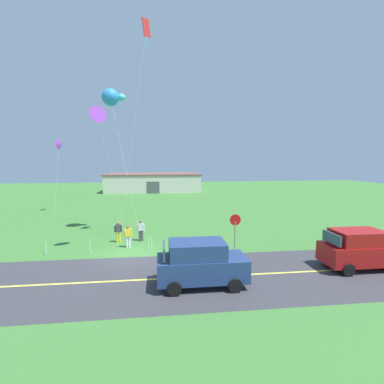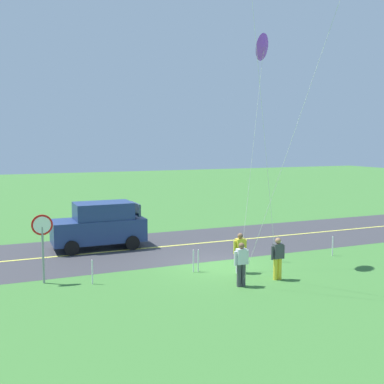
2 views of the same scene
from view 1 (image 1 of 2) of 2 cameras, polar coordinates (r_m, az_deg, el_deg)
ground_plane at (r=19.10m, az=-12.60°, el=-12.63°), size 120.00×120.00×0.10m
asphalt_road at (r=15.38m, az=-14.19°, el=-17.34°), size 120.00×7.00×0.00m
road_centre_stripe at (r=15.38m, az=-14.19°, el=-17.32°), size 120.00×0.16×0.00m
car_suv_foreground at (r=14.08m, az=1.75°, el=-14.38°), size 4.40×2.12×2.24m
car_parked_east_near at (r=18.76m, az=31.37°, el=-9.96°), size 4.40×2.12×2.24m
stop_sign at (r=19.05m, az=8.88°, el=-6.79°), size 0.76×0.08×2.56m
person_adult_near at (r=21.69m, az=-14.96°, el=-7.82°), size 0.58×0.22×1.60m
person_adult_companion at (r=21.70m, az=-10.50°, el=-7.70°), size 0.58×0.22×1.60m
person_child_watcher at (r=20.29m, az=-13.04°, el=-8.78°), size 0.58×0.22×1.60m
kite_red_low at (r=23.24m, az=-9.55°, el=29.54°), size 2.65×1.12×16.38m
kite_blue_mid at (r=24.62m, az=-16.31°, el=18.24°), size 3.11×3.53×11.96m
kite_yellow_high at (r=19.00m, az=-18.92°, el=14.78°), size 2.14×1.51×9.59m
kite_green_far at (r=35.64m, az=-25.73°, el=8.82°), size 0.62×2.13×8.53m
warehouse_distant at (r=56.42m, az=-7.95°, el=2.08°), size 18.36×10.20×3.50m
fence_post_1 at (r=20.90m, az=-27.89°, el=-10.12°), size 0.05×0.05×0.90m
fence_post_2 at (r=20.06m, az=-20.30°, el=-10.44°), size 0.05×0.05×0.90m
fence_post_3 at (r=19.52m, az=-8.95°, el=-10.57°), size 0.05×0.05×0.90m
fence_post_4 at (r=19.51m, az=-8.33°, el=-10.57°), size 0.05×0.05×0.90m
fence_post_5 at (r=19.80m, az=3.57°, el=-10.25°), size 0.05×0.05×0.90m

